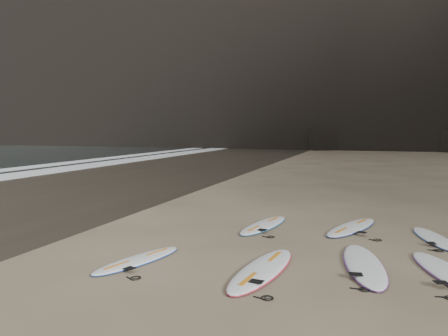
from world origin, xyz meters
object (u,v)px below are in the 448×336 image
Objects in this scene: surfboard_5 at (264,225)px; surfboard_6 at (352,227)px; surfboard_7 at (435,238)px; surfboard_1 at (262,269)px; surfboard_2 at (364,264)px; surfboard_0 at (138,260)px.

surfboard_5 is 0.95× the size of surfboard_6.
surfboard_5 is 4.05m from surfboard_7.
surfboard_5 reaches higher than surfboard_7.
surfboard_7 is (1.86, -0.56, -0.01)m from surfboard_6.
surfboard_6 is at bearing 77.28° from surfboard_1.
surfboard_1 and surfboard_2 have the same top height.
surfboard_6 is (2.19, 0.48, 0.00)m from surfboard_5.
surfboard_1 is at bearing -162.33° from surfboard_2.
surfboard_1 is at bearing -89.31° from surfboard_6.
surfboard_2 is 3.14m from surfboard_6.
surfboard_2 is at bearing -134.71° from surfboard_7.
surfboard_2 is 1.22× the size of surfboard_7.
surfboard_0 is 0.80× the size of surfboard_1.
surfboard_6 is at bearing 22.75° from surfboard_5.
surfboard_5 is (-2.53, 2.65, -0.00)m from surfboard_2.
surfboard_6 is at bearing 86.93° from surfboard_2.
surfboard_2 is at bearing -64.00° from surfboard_6.
surfboard_1 reaches higher than surfboard_5.
surfboard_2 is 3.66m from surfboard_5.
surfboard_5 reaches higher than surfboard_0.
surfboard_7 is at bearing 2.85° from surfboard_6.
surfboard_7 is at bearing 48.92° from surfboard_0.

